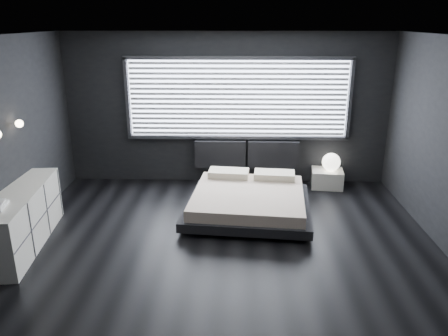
{
  "coord_description": "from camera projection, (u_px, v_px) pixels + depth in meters",
  "views": [
    {
      "loc": [
        0.18,
        -5.27,
        2.99
      ],
      "look_at": [
        0.0,
        0.85,
        0.9
      ],
      "focal_mm": 35.0,
      "sensor_mm": 36.0,
      "label": 1
    }
  ],
  "objects": [
    {
      "name": "room",
      "position": [
        222.0,
        152.0,
        5.51
      ],
      "size": [
        6.04,
        6.0,
        2.8
      ],
      "color": "black",
      "rests_on": "ground"
    },
    {
      "name": "window",
      "position": [
        238.0,
        99.0,
        7.98
      ],
      "size": [
        4.14,
        0.09,
        1.52
      ],
      "color": "white",
      "rests_on": "ground"
    },
    {
      "name": "headboard",
      "position": [
        247.0,
        154.0,
        8.26
      ],
      "size": [
        1.96,
        0.16,
        0.52
      ],
      "color": "black",
      "rests_on": "ground"
    },
    {
      "name": "sconce_far",
      "position": [
        19.0,
        124.0,
        6.14
      ],
      "size": [
        0.18,
        0.11,
        0.11
      ],
      "color": "silver",
      "rests_on": "ground"
    },
    {
      "name": "bed",
      "position": [
        248.0,
        200.0,
        7.02
      ],
      "size": [
        2.11,
        2.03,
        0.5
      ],
      "color": "black",
      "rests_on": "ground"
    },
    {
      "name": "nightstand",
      "position": [
        327.0,
        178.0,
        8.17
      ],
      "size": [
        0.62,
        0.54,
        0.33
      ],
      "primitive_type": "cube",
      "rotation": [
        0.0,
        0.0,
        -0.12
      ],
      "color": "white",
      "rests_on": "ground"
    },
    {
      "name": "orb_lamp",
      "position": [
        331.0,
        162.0,
        8.04
      ],
      "size": [
        0.33,
        0.33,
        0.33
      ],
      "primitive_type": "sphere",
      "color": "white",
      "rests_on": "nightstand"
    },
    {
      "name": "dresser",
      "position": [
        20.0,
        219.0,
        5.99
      ],
      "size": [
        0.77,
        2.03,
        0.79
      ],
      "color": "white",
      "rests_on": "ground"
    }
  ]
}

